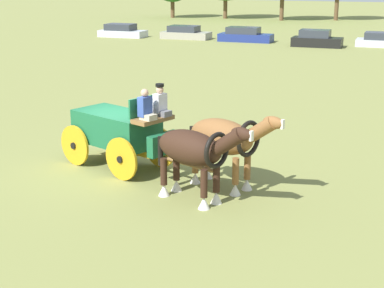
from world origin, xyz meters
TOP-DOWN VIEW (x-y plane):
  - ground_plane at (0.00, 0.00)m, footprint 220.00×220.00m
  - show_wagon at (0.17, -0.06)m, footprint 5.52×2.78m
  - draft_horse_near at (3.64, -0.68)m, footprint 2.97×1.61m
  - draft_horse_off at (3.19, -1.90)m, footprint 2.92×1.57m
  - parked_vehicle_a at (-16.92, 33.69)m, footprint 4.25×1.91m
  - parked_vehicle_b at (-10.93, 34.24)m, footprint 4.30×1.90m
  - parked_vehicle_c at (-5.38, 33.94)m, footprint 4.55×1.77m
  - parked_vehicle_d at (0.91, 32.44)m, footprint 3.90×1.78m
  - parked_vehicle_e at (5.87, 34.29)m, footprint 4.26×1.98m

SIDE VIEW (x-z plane):
  - ground_plane at x=0.00m, z-range 0.00..0.00m
  - parked_vehicle_e at x=5.87m, z-range -0.08..1.04m
  - parked_vehicle_b at x=-10.93m, z-range -0.08..1.06m
  - parked_vehicle_a at x=-16.92m, z-range -0.08..1.10m
  - parked_vehicle_c at x=-5.38m, z-range -0.09..1.14m
  - parked_vehicle_d at x=0.91m, z-range -0.09..1.24m
  - show_wagon at x=0.17m, z-range -0.18..2.51m
  - draft_horse_off at x=3.19m, z-range 0.24..2.46m
  - draft_horse_near at x=3.64m, z-range 0.25..2.51m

